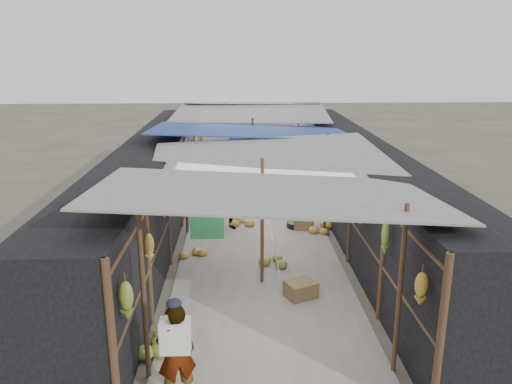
{
  "coord_description": "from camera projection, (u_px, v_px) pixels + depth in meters",
  "views": [
    {
      "loc": [
        -0.48,
        -6.32,
        4.57
      ],
      "look_at": [
        -0.03,
        5.42,
        1.25
      ],
      "focal_mm": 35.0,
      "sensor_mm": 36.0,
      "label": 1
    }
  ],
  "objects": [
    {
      "name": "crate_back",
      "position": [
        233.0,
        181.0,
        17.59
      ],
      "size": [
        0.56,
        0.48,
        0.31
      ],
      "primitive_type": "cube",
      "rotation": [
        0.0,
        0.0,
        0.18
      ],
      "color": "olive",
      "rests_on": "ground"
    },
    {
      "name": "market_canopy",
      "position": [
        256.0,
        136.0,
        13.25
      ],
      "size": [
        5.62,
        15.2,
        2.77
      ],
      "color": "brown",
      "rests_on": "ground"
    },
    {
      "name": "hanging_bananas",
      "position": [
        258.0,
        167.0,
        13.07
      ],
      "size": [
        3.95,
        14.04,
        0.8
      ],
      "color": "olive",
      "rests_on": "ground"
    },
    {
      "name": "shopper_blue",
      "position": [
        227.0,
        198.0,
        13.07
      ],
      "size": [
        0.94,
        0.79,
        1.73
      ],
      "primitive_type": "imported",
      "rotation": [
        0.0,
        0.0,
        -0.17
      ],
      "color": "#1E3A98",
      "rests_on": "ground"
    },
    {
      "name": "ground",
      "position": [
        272.0,
        374.0,
        7.34
      ],
      "size": [
        80.0,
        80.0,
        0.0
      ],
      "primitive_type": "plane",
      "color": "#6B6356",
      "rests_on": "ground"
    },
    {
      "name": "vendor_seated",
      "position": [
        287.0,
        184.0,
        16.05
      ],
      "size": [
        0.37,
        0.61,
        0.92
      ],
      "primitive_type": "imported",
      "rotation": [
        0.0,
        0.0,
        -1.62
      ],
      "color": "#443F3A",
      "rests_on": "ground"
    },
    {
      "name": "stall_right",
      "position": [
        356.0,
        184.0,
        13.37
      ],
      "size": [
        1.4,
        15.0,
        2.3
      ],
      "primitive_type": "cube",
      "color": "black",
      "rests_on": "ground"
    },
    {
      "name": "floor_bananas",
      "position": [
        246.0,
        220.0,
        13.53
      ],
      "size": [
        3.94,
        11.12,
        0.34
      ],
      "color": "olive",
      "rests_on": "ground"
    },
    {
      "name": "vendor_elderly",
      "position": [
        176.0,
        353.0,
        6.61
      ],
      "size": [
        0.6,
        0.49,
        1.43
      ],
      "primitive_type": "imported",
      "rotation": [
        0.0,
        0.0,
        3.46
      ],
      "color": "white",
      "rests_on": "ground"
    },
    {
      "name": "aisle_slab",
      "position": [
        256.0,
        225.0,
        13.58
      ],
      "size": [
        3.6,
        16.0,
        0.02
      ],
      "primitive_type": "cube",
      "color": "#9E998E",
      "rests_on": "ground"
    },
    {
      "name": "stall_left",
      "position": [
        154.0,
        186.0,
        13.17
      ],
      "size": [
        1.4,
        15.0,
        2.3
      ],
      "primitive_type": "cube",
      "color": "black",
      "rests_on": "ground"
    },
    {
      "name": "black_basin",
      "position": [
        297.0,
        225.0,
        13.38
      ],
      "size": [
        0.56,
        0.56,
        0.17
      ],
      "primitive_type": "cylinder",
      "color": "black",
      "rests_on": "ground"
    },
    {
      "name": "crate_near",
      "position": [
        301.0,
        290.0,
        9.56
      ],
      "size": [
        0.69,
        0.64,
        0.33
      ],
      "primitive_type": "cube",
      "rotation": [
        0.0,
        0.0,
        0.44
      ],
      "color": "olive",
      "rests_on": "ground"
    },
    {
      "name": "crate_mid",
      "position": [
        304.0,
        224.0,
        13.24
      ],
      "size": [
        0.57,
        0.49,
        0.29
      ],
      "primitive_type": "cube",
      "rotation": [
        0.0,
        0.0,
        -0.22
      ],
      "color": "olive",
      "rests_on": "ground"
    }
  ]
}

